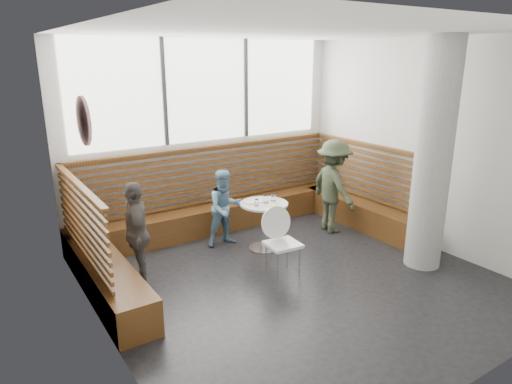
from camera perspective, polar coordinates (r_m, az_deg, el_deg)
room at (r=5.77m, az=5.44°, el=3.35°), size 5.00×5.00×3.20m
booth at (r=7.52m, az=-3.24°, el=-2.91°), size 5.00×2.50×1.44m
concrete_column at (r=6.70m, az=21.28°, el=4.13°), size 0.50×0.50×3.20m
wall_art at (r=4.93m, az=-20.75°, el=8.32°), size 0.03×0.50×0.50m
cafe_table at (r=7.05m, az=1.00°, el=-3.04°), size 0.74×0.74×0.76m
cafe_chair at (r=6.26m, az=2.99°, el=-5.56°), size 0.45×0.44×0.95m
adult_man at (r=7.84m, az=9.66°, el=0.70°), size 0.71×1.09×1.59m
child_back at (r=7.22m, az=-3.87°, el=-2.00°), size 0.63×0.51×1.23m
child_left at (r=6.15m, az=-14.67°, el=-5.06°), size 0.57×0.89×1.41m
plate_near at (r=7.01m, az=-0.64°, el=-1.25°), size 0.22×0.22×0.02m
plate_far at (r=7.07m, az=0.83°, el=-1.09°), size 0.20×0.20×0.01m
glass_left at (r=6.84m, az=0.07°, el=-1.33°), size 0.06×0.06×0.10m
glass_mid at (r=6.97m, az=1.24°, el=-0.92°), size 0.07×0.07×0.11m
glass_right at (r=7.08m, az=2.18°, el=-0.65°), size 0.07×0.07×0.11m
menu_card at (r=6.84m, az=2.30°, el=-1.78°), size 0.22×0.16×0.00m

